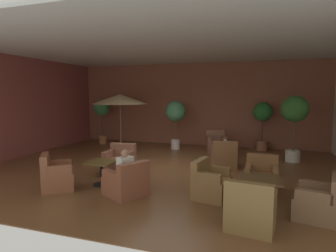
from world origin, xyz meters
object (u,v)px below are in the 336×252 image
at_px(cafe_table_front_right, 260,183).
at_px(armchair_front_right_west, 210,184).
at_px(armchair_mid_center_south, 127,183).
at_px(potted_tree_right_corner, 263,117).
at_px(cafe_table_front_left, 221,146).
at_px(armchair_front_right_north, 250,211).
at_px(armchair_front_right_east, 319,203).
at_px(patio_umbrella_tall_red, 120,99).
at_px(iced_drink_cup, 225,141).
at_px(armchair_front_left_north, 224,157).
at_px(armchair_mid_center_north, 120,163).
at_px(potted_tree_mid_right, 295,114).
at_px(armchair_front_right_south, 261,178).
at_px(armchair_front_left_east, 216,144).
at_px(potted_tree_left_corner, 102,112).
at_px(armchair_mid_center_east, 56,176).
at_px(patron_blue_shirt, 125,165).
at_px(cafe_table_mid_center, 101,168).
at_px(potted_tree_mid_left, 176,114).

bearing_deg(cafe_table_front_right, armchair_front_right_west, 169.12).
height_order(armchair_mid_center_south, potted_tree_right_corner, potted_tree_right_corner).
distance_m(cafe_table_front_left, cafe_table_front_right, 4.34).
height_order(armchair_front_right_north, armchair_front_right_east, armchair_front_right_north).
distance_m(armchair_mid_center_south, potted_tree_right_corner, 7.17).
xyz_separation_m(patio_umbrella_tall_red, iced_drink_cup, (4.30, -0.46, -1.42)).
height_order(armchair_front_left_north, cafe_table_front_right, armchair_front_left_north).
relative_size(armchair_front_right_west, armchair_mid_center_north, 1.03).
relative_size(cafe_table_front_left, armchair_front_right_north, 0.76).
bearing_deg(potted_tree_mid_right, armchair_front_right_south, -106.63).
distance_m(armchair_front_left_east, potted_tree_left_corner, 5.41).
distance_m(armchair_front_right_north, iced_drink_cup, 5.24).
distance_m(potted_tree_left_corner, potted_tree_mid_right, 8.07).
distance_m(armchair_front_left_north, iced_drink_cup, 1.12).
bearing_deg(cafe_table_front_left, armchair_mid_center_north, -131.70).
xyz_separation_m(armchair_mid_center_north, potted_tree_right_corner, (3.89, 4.91, 1.05)).
bearing_deg(potted_tree_right_corner, armchair_front_right_north, -91.55).
relative_size(armchair_front_right_north, armchair_front_right_east, 0.96).
relative_size(armchair_mid_center_east, patio_umbrella_tall_red, 0.43).
relative_size(armchair_front_right_west, patron_blue_shirt, 1.34).
bearing_deg(armchair_mid_center_north, armchair_mid_center_south, -57.69).
distance_m(cafe_table_front_left, cafe_table_mid_center, 4.59).
relative_size(armchair_front_right_east, armchair_mid_center_north, 1.09).
relative_size(armchair_front_right_west, potted_tree_left_corner, 0.43).
xyz_separation_m(cafe_table_mid_center, armchair_mid_center_south, (0.94, -0.50, -0.13)).
height_order(armchair_mid_center_east, armchair_mid_center_south, armchair_mid_center_east).
bearing_deg(armchair_front_right_west, armchair_front_left_east, 97.19).
bearing_deg(potted_tree_mid_left, armchair_front_right_north, -63.35).
height_order(cafe_table_front_right, potted_tree_right_corner, potted_tree_right_corner).
height_order(armchair_mid_center_east, potted_tree_mid_left, potted_tree_mid_left).
xyz_separation_m(armchair_front_right_north, potted_tree_mid_left, (-3.22, 6.43, 1.13)).
bearing_deg(armchair_front_right_west, potted_tree_mid_left, 114.25).
relative_size(armchair_front_left_east, iced_drink_cup, 8.67).
relative_size(patron_blue_shirt, iced_drink_cup, 5.86).
relative_size(cafe_table_front_right, armchair_front_right_east, 0.88).
bearing_deg(iced_drink_cup, patron_blue_shirt, -111.74).
height_order(armchair_front_left_east, patio_umbrella_tall_red, patio_umbrella_tall_red).
height_order(cafe_table_front_left, armchair_front_right_south, armchair_front_right_south).
xyz_separation_m(armchair_front_right_east, armchair_mid_center_east, (-5.69, -0.15, 0.02)).
bearing_deg(patron_blue_shirt, armchair_mid_center_south, -27.93).
distance_m(potted_tree_mid_left, iced_drink_cup, 2.67).
relative_size(potted_tree_left_corner, potted_tree_right_corner, 1.03).
height_order(armchair_front_left_east, iced_drink_cup, armchair_front_left_east).
xyz_separation_m(armchair_front_left_east, potted_tree_right_corner, (1.72, 1.01, 1.04)).
relative_size(armchair_front_left_north, potted_tree_mid_right, 0.41).
height_order(armchair_front_left_north, armchair_front_right_west, armchair_front_left_north).
height_order(armchair_mid_center_east, iced_drink_cup, armchair_mid_center_east).
bearing_deg(armchair_front_right_south, armchair_front_right_west, -141.06).
distance_m(armchair_mid_center_north, iced_drink_cup, 3.85).
distance_m(armchair_front_right_north, potted_tree_mid_right, 5.78).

